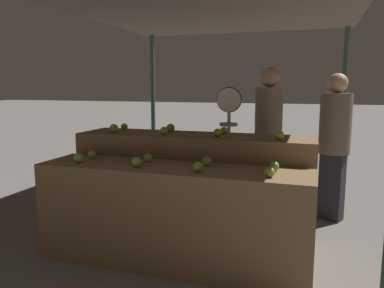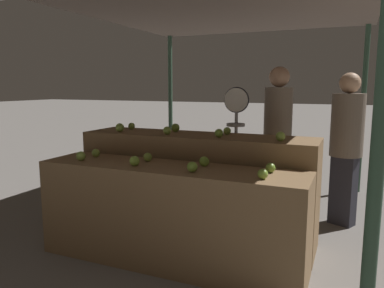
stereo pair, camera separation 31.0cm
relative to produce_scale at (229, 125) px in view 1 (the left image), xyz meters
The scene contains 22 objects.
ground_plane 1.63m from the produce_scale, 100.07° to the right, with size 60.00×60.00×0.00m, color slate.
market_canopy 1.19m from the produce_scale, 144.39° to the right, with size 3.20×4.05×2.37m.
display_counter_front 1.39m from the produce_scale, 100.07° to the right, with size 2.30×0.55×0.85m, color olive.
display_counter_back 0.85m from the produce_scale, 109.53° to the right, with size 2.30×0.55×1.04m, color olive.
apple_front_0 1.68m from the produce_scale, 128.69° to the right, with size 0.08×0.08×0.08m, color #8EB247.
apple_front_1 1.40m from the produce_scale, 110.25° to the right, with size 0.09×0.09×0.09m, color #84AD3D.
apple_front_2 1.33m from the produce_scale, 87.83° to the right, with size 0.08×0.08×0.08m, color #7AA338.
apple_front_3 1.46m from the produce_scale, 65.53° to the right, with size 0.08×0.08×0.08m, color #84AD3D.
apple_front_4 1.52m from the produce_scale, 133.05° to the right, with size 0.08×0.08×0.08m, color #8EB247.
apple_front_5 1.21m from the produce_scale, 113.68° to the right, with size 0.08×0.08×0.08m, color #8EB247.
apple_front_6 1.11m from the produce_scale, 86.92° to the right, with size 0.08×0.08×0.08m, color #7AA338.
apple_front_7 1.27m from the produce_scale, 60.91° to the right, with size 0.08×0.08×0.08m, color #7AA338.
apple_back_0 1.25m from the produce_scale, 145.17° to the right, with size 0.09×0.09×0.09m, color #8EB247.
apple_back_1 0.86m from the produce_scale, 123.65° to the right, with size 0.08×0.08×0.08m, color #8EB247.
apple_back_2 0.71m from the produce_scale, 85.84° to the right, with size 0.08×0.08×0.08m, color #7AA338.
apple_back_3 0.94m from the produce_scale, 49.54° to the right, with size 0.08×0.08×0.08m, color #8EB247.
apple_back_4 1.13m from the produce_scale, 154.66° to the right, with size 0.07×0.07×0.07m, color #8EB247.
apple_back_5 0.70m from the produce_scale, 135.39° to the right, with size 0.09×0.09×0.09m, color #7AA338.
apple_back_6 0.50m from the produce_scale, 82.96° to the right, with size 0.07×0.07×0.07m, color #8EB247.
produce_scale is the anchor object (origin of this frame).
person_vendor_at_scale 0.50m from the produce_scale, 36.24° to the left, with size 0.35×0.35×1.72m.
person_customer_left 1.18m from the produce_scale, 17.72° to the left, with size 0.45×0.45×1.64m.
Camera 1 is at (1.09, -2.82, 1.51)m, focal length 35.00 mm.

